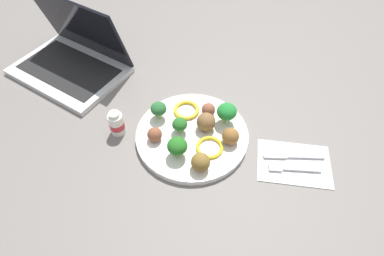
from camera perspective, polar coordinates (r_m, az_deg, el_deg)
The scene contains 18 objects.
ground_plane at distance 0.82m, azimuth -0.00°, elevation -1.61°, with size 4.00×4.00×0.00m, color slate.
plate at distance 0.81m, azimuth -0.00°, elevation -1.27°, with size 0.28×0.28×0.02m, color white.
broccoli_floret_near_rim at distance 0.74m, azimuth -2.59°, elevation -3.24°, with size 0.05×0.05×0.05m.
broccoli_floret_back_right at distance 0.80m, azimuth -2.08°, elevation 0.87°, with size 0.04×0.04×0.04m.
broccoli_floret_front_left at distance 0.81m, azimuth 6.13°, elevation 2.81°, with size 0.05×0.05×0.06m.
broccoli_floret_mid_right at distance 0.82m, azimuth -5.89°, elevation 3.32°, with size 0.04×0.04×0.05m.
meatball_center at distance 0.79m, azimuth -6.56°, elevation -1.13°, with size 0.04×0.04×0.04m, color brown.
meatball_mid_left at distance 0.80m, azimuth 2.47°, elevation 1.06°, with size 0.05×0.05×0.05m, color brown.
meatball_front_left at distance 0.84m, azimuth 2.89°, elevation 3.23°, with size 0.04×0.04×0.04m, color brown.
meatball_near_rim at distance 0.73m, azimuth 1.50°, elevation -6.01°, with size 0.04×0.04×0.04m, color brown.
meatball_far_rim at distance 0.78m, azimuth 6.78°, elevation -1.46°, with size 0.04×0.04×0.04m, color brown.
pepper_ring_near_rim at distance 0.85m, azimuth -0.99°, elevation 3.18°, with size 0.07×0.07×0.01m, color yellow.
pepper_ring_center at distance 0.78m, azimuth 3.12°, elevation -3.40°, with size 0.07×0.07×0.01m, color yellow.
napkin at distance 0.81m, azimuth 17.45°, elevation -5.87°, with size 0.17×0.12×0.01m, color white.
fork at distance 0.79m, azimuth 17.06°, elevation -6.72°, with size 0.12×0.03×0.01m.
knife at distance 0.81m, azimuth 16.97°, elevation -4.63°, with size 0.15×0.04×0.01m.
yogurt_bottle at distance 0.83m, azimuth -13.08°, elevation 0.75°, with size 0.04×0.04×0.07m.
laptop at distance 1.04m, azimuth -20.21°, elevation 11.42°, with size 0.38×0.32×0.21m.
Camera 1 is at (-0.11, 0.50, 0.64)m, focal length 30.42 mm.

